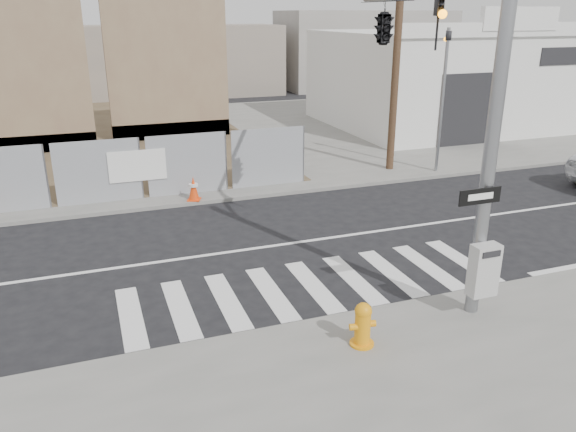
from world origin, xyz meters
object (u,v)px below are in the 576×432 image
object	(u,v)px
auto_shop	(446,78)
fire_hydrant	(363,324)
traffic_cone_d	(194,189)
signal_pole	(415,62)

from	to	relation	value
auto_shop	fire_hydrant	bearing A→B (deg)	-127.98
auto_shop	traffic_cone_d	distance (m)	17.81
signal_pole	traffic_cone_d	xyz separation A→B (m)	(-3.88, 6.27, -4.28)
signal_pole	fire_hydrant	distance (m)	5.90
auto_shop	traffic_cone_d	size ratio (longest dim) A/B	15.50
signal_pole	traffic_cone_d	distance (m)	8.52
signal_pole	traffic_cone_d	size ratio (longest dim) A/B	9.04
auto_shop	fire_hydrant	xyz separation A→B (m)	(-14.15, -18.13, -2.00)
auto_shop	fire_hydrant	distance (m)	23.09
fire_hydrant	traffic_cone_d	size ratio (longest dim) A/B	1.08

